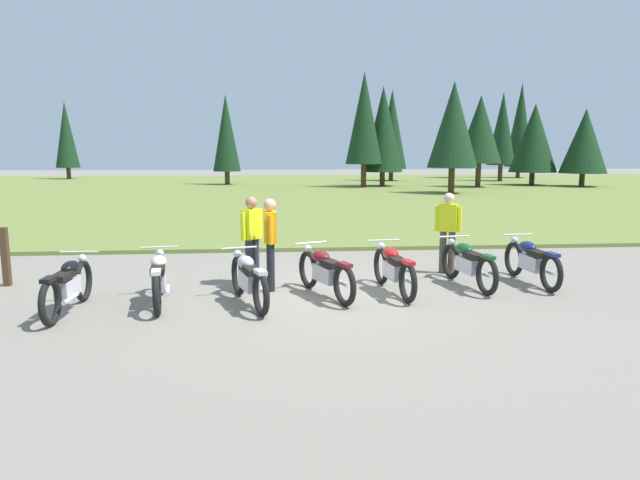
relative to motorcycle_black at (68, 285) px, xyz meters
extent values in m
plane|color=gray|center=(4.06, 0.67, -0.44)|extent=(140.00, 140.00, 0.00)
cube|color=olive|center=(4.06, 27.15, -0.39)|extent=(80.00, 44.00, 0.10)
cylinder|color=#47331E|center=(21.85, 30.72, 0.08)|extent=(0.36, 0.36, 1.03)
cone|color=#143319|center=(21.85, 30.72, 3.00)|extent=(3.32, 3.32, 4.81)
cylinder|color=#47331E|center=(13.09, 37.86, 0.10)|extent=(0.36, 0.36, 1.08)
cone|color=#143319|center=(13.09, 37.86, 3.84)|extent=(2.50, 2.50, 6.41)
cylinder|color=#47331E|center=(10.93, 30.55, 0.11)|extent=(0.36, 0.36, 1.09)
cone|color=#143319|center=(10.93, 30.55, 3.58)|extent=(2.76, 2.76, 5.85)
cylinder|color=#47331E|center=(-0.02, 33.40, 0.10)|extent=(0.36, 0.36, 1.07)
cone|color=#143319|center=(-0.02, 33.40, 3.38)|extent=(2.00, 2.00, 5.49)
cylinder|color=#47331E|center=(24.58, 28.87, 0.07)|extent=(0.36, 0.36, 1.02)
cone|color=#143319|center=(24.58, 28.87, 2.76)|extent=(3.14, 3.14, 4.38)
cylinder|color=#47331E|center=(17.25, 29.01, 0.42)|extent=(0.36, 0.36, 1.71)
cone|color=#143319|center=(17.25, 29.01, 3.53)|extent=(2.98, 2.98, 4.52)
cylinder|color=#47331E|center=(-14.58, 43.22, 0.10)|extent=(0.36, 0.36, 1.08)
cone|color=#143319|center=(-14.58, 43.22, 3.50)|extent=(2.02, 2.02, 5.70)
cylinder|color=#47331E|center=(19.69, 42.56, 0.08)|extent=(0.36, 0.36, 1.04)
cone|color=#143319|center=(19.69, 42.56, 2.68)|extent=(2.13, 2.13, 4.15)
cylinder|color=#47331E|center=(9.43, 29.47, 0.39)|extent=(0.36, 0.36, 1.66)
cone|color=#143319|center=(9.43, 29.47, 4.26)|extent=(2.46, 2.46, 6.07)
cylinder|color=#47331E|center=(21.94, 36.71, 0.26)|extent=(0.36, 0.36, 1.40)
cone|color=#143319|center=(21.94, 36.71, 3.89)|extent=(2.24, 2.24, 5.85)
cylinder|color=#47331E|center=(13.58, 23.36, 0.35)|extent=(0.36, 0.36, 1.58)
cone|color=#143319|center=(13.58, 23.36, 3.57)|extent=(2.86, 2.86, 4.85)
cylinder|color=#47331E|center=(25.85, 42.12, 0.13)|extent=(0.36, 0.36, 1.13)
cone|color=#143319|center=(25.85, 42.12, 4.43)|extent=(2.49, 2.49, 7.47)
torus|color=black|center=(0.01, 0.69, -0.09)|extent=(0.11, 0.70, 0.70)
torus|color=black|center=(-0.01, -0.71, -0.09)|extent=(0.11, 0.70, 0.70)
cube|color=silver|center=(0.00, -0.01, -0.04)|extent=(0.21, 0.64, 0.28)
ellipsoid|color=black|center=(0.00, 0.17, 0.24)|extent=(0.27, 0.48, 0.22)
cube|color=black|center=(-0.01, -0.23, 0.18)|extent=(0.23, 0.48, 0.10)
cube|color=black|center=(-0.01, -0.71, 0.25)|extent=(0.15, 0.32, 0.06)
cylinder|color=silver|center=(0.01, 0.59, 0.42)|extent=(0.62, 0.04, 0.03)
sphere|color=silver|center=(0.01, 0.71, 0.29)|extent=(0.14, 0.14, 0.14)
cylinder|color=silver|center=(0.13, -0.31, -0.14)|extent=(0.08, 0.55, 0.07)
torus|color=black|center=(1.22, 1.06, -0.09)|extent=(0.20, 0.71, 0.70)
torus|color=black|center=(1.42, -0.32, -0.09)|extent=(0.20, 0.71, 0.70)
cube|color=silver|center=(1.32, 0.37, -0.04)|extent=(0.29, 0.66, 0.28)
ellipsoid|color=beige|center=(1.30, 0.55, 0.24)|extent=(0.33, 0.51, 0.22)
cube|color=black|center=(1.35, 0.15, 0.18)|extent=(0.29, 0.51, 0.10)
cube|color=beige|center=(1.42, -0.32, 0.25)|extent=(0.18, 0.34, 0.06)
cylinder|color=silver|center=(1.24, 0.96, 0.42)|extent=(0.62, 0.12, 0.03)
sphere|color=silver|center=(1.22, 1.08, 0.29)|extent=(0.14, 0.14, 0.14)
cylinder|color=silver|center=(1.50, 0.09, -0.14)|extent=(0.15, 0.55, 0.07)
torus|color=black|center=(2.59, 0.88, -0.09)|extent=(0.30, 0.70, 0.70)
torus|color=black|center=(3.01, -0.46, -0.09)|extent=(0.30, 0.70, 0.70)
cube|color=silver|center=(2.80, 0.21, -0.04)|extent=(0.38, 0.67, 0.28)
ellipsoid|color=#B7B7BC|center=(2.74, 0.38, 0.24)|extent=(0.39, 0.54, 0.22)
cube|color=black|center=(2.86, 0.00, 0.18)|extent=(0.35, 0.52, 0.10)
cube|color=#B7B7BC|center=(3.01, -0.46, 0.25)|extent=(0.23, 0.35, 0.06)
cylinder|color=silver|center=(2.62, 0.78, 0.42)|extent=(0.60, 0.22, 0.03)
sphere|color=silver|center=(2.58, 0.89, 0.29)|extent=(0.14, 0.14, 0.14)
cylinder|color=silver|center=(3.02, -0.04, -0.14)|extent=(0.23, 0.55, 0.07)
torus|color=black|center=(3.85, 1.30, -0.09)|extent=(0.35, 0.69, 0.70)
torus|color=black|center=(4.35, 0.00, -0.09)|extent=(0.35, 0.69, 0.70)
cube|color=silver|center=(4.10, 0.65, -0.04)|extent=(0.42, 0.67, 0.28)
ellipsoid|color=maroon|center=(4.04, 0.82, 0.24)|extent=(0.42, 0.54, 0.22)
cube|color=black|center=(4.18, 0.44, 0.18)|extent=(0.38, 0.53, 0.10)
cube|color=maroon|center=(4.35, 0.00, 0.25)|extent=(0.25, 0.35, 0.06)
cylinder|color=silver|center=(3.88, 1.21, 0.42)|extent=(0.59, 0.25, 0.03)
sphere|color=silver|center=(3.84, 1.32, 0.29)|extent=(0.14, 0.14, 0.14)
cylinder|color=silver|center=(4.34, 0.42, -0.14)|extent=(0.26, 0.54, 0.07)
torus|color=black|center=(5.25, 1.49, -0.09)|extent=(0.19, 0.71, 0.70)
torus|color=black|center=(5.43, 0.11, -0.09)|extent=(0.19, 0.71, 0.70)
cube|color=silver|center=(5.34, 0.80, -0.04)|extent=(0.28, 0.66, 0.28)
ellipsoid|color=#AD1919|center=(5.32, 0.98, 0.24)|extent=(0.32, 0.51, 0.22)
cube|color=black|center=(5.37, 0.58, 0.18)|extent=(0.28, 0.50, 0.10)
cube|color=#AD1919|center=(5.43, 0.11, 0.25)|extent=(0.18, 0.34, 0.06)
cylinder|color=silver|center=(5.26, 1.40, 0.42)|extent=(0.62, 0.11, 0.03)
sphere|color=silver|center=(5.25, 1.51, 0.29)|extent=(0.14, 0.14, 0.14)
cylinder|color=silver|center=(5.52, 0.52, -0.14)|extent=(0.14, 0.55, 0.07)
torus|color=black|center=(6.73, 1.86, -0.09)|extent=(0.20, 0.71, 0.70)
torus|color=black|center=(6.93, 0.48, -0.09)|extent=(0.20, 0.71, 0.70)
cube|color=silver|center=(6.83, 1.17, -0.04)|extent=(0.29, 0.66, 0.28)
ellipsoid|color=#144C23|center=(6.80, 1.35, 0.24)|extent=(0.33, 0.51, 0.22)
cube|color=black|center=(6.86, 0.95, 0.18)|extent=(0.29, 0.51, 0.10)
cube|color=#144C23|center=(6.93, 0.48, 0.25)|extent=(0.19, 0.34, 0.06)
cylinder|color=silver|center=(6.74, 1.76, 0.42)|extent=(0.62, 0.12, 0.03)
sphere|color=silver|center=(6.72, 1.88, 0.29)|extent=(0.14, 0.14, 0.14)
cylinder|color=silver|center=(7.01, 0.89, -0.14)|extent=(0.15, 0.55, 0.07)
torus|color=black|center=(8.07, 1.99, -0.09)|extent=(0.14, 0.70, 0.70)
torus|color=black|center=(8.16, 0.60, -0.09)|extent=(0.14, 0.70, 0.70)
cube|color=silver|center=(8.11, 1.30, -0.04)|extent=(0.24, 0.65, 0.28)
ellipsoid|color=navy|center=(8.10, 1.47, 0.24)|extent=(0.29, 0.49, 0.22)
cube|color=black|center=(8.13, 1.08, 0.18)|extent=(0.25, 0.49, 0.10)
cube|color=navy|center=(8.16, 0.60, 0.25)|extent=(0.16, 0.33, 0.06)
cylinder|color=silver|center=(8.08, 1.89, 0.42)|extent=(0.62, 0.07, 0.03)
sphere|color=silver|center=(8.07, 2.01, 0.29)|extent=(0.14, 0.14, 0.14)
cylinder|color=silver|center=(8.27, 1.00, -0.14)|extent=(0.10, 0.55, 0.07)
cylinder|color=black|center=(3.15, 1.28, 0.00)|extent=(0.14, 0.14, 0.88)
cylinder|color=black|center=(3.16, 1.10, 0.00)|extent=(0.14, 0.14, 0.88)
cube|color=orange|center=(3.16, 1.19, 0.72)|extent=(0.23, 0.37, 0.56)
sphere|color=tan|center=(3.16, 1.19, 1.12)|extent=(0.22, 0.22, 0.22)
cylinder|color=orange|center=(3.15, 1.42, 0.70)|extent=(0.09, 0.09, 0.52)
cylinder|color=orange|center=(3.16, 0.96, 0.70)|extent=(0.09, 0.09, 0.52)
cylinder|color=#4C4233|center=(6.71, 2.39, 0.00)|extent=(0.14, 0.14, 0.88)
cylinder|color=#4C4233|center=(6.87, 2.31, 0.00)|extent=(0.14, 0.14, 0.88)
cube|color=#D8EA19|center=(6.79, 2.35, 0.72)|extent=(0.42, 0.36, 0.56)
sphere|color=beige|center=(6.79, 2.35, 1.12)|extent=(0.22, 0.22, 0.22)
cylinder|color=#D8EA19|center=(6.59, 2.45, 0.70)|extent=(0.09, 0.09, 0.52)
cylinder|color=#D8EA19|center=(7.00, 2.25, 0.70)|extent=(0.09, 0.09, 0.52)
cylinder|color=#2D2D38|center=(2.87, 1.72, 0.00)|extent=(0.14, 0.14, 0.88)
cylinder|color=#2D2D38|center=(2.75, 1.59, 0.00)|extent=(0.14, 0.14, 0.88)
cube|color=#D8EA19|center=(2.81, 1.66, 0.72)|extent=(0.40, 0.42, 0.56)
sphere|color=#9E7051|center=(2.81, 1.66, 1.12)|extent=(0.22, 0.22, 0.22)
cylinder|color=#D8EA19|center=(2.96, 1.83, 0.70)|extent=(0.09, 0.09, 0.52)
cylinder|color=#D8EA19|center=(2.66, 1.48, 0.70)|extent=(0.09, 0.09, 0.52)
cube|color=#47331E|center=(-1.79, 1.95, 0.12)|extent=(0.12, 0.12, 1.11)
camera|label=1|loc=(3.19, -9.00, 2.07)|focal=32.06mm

